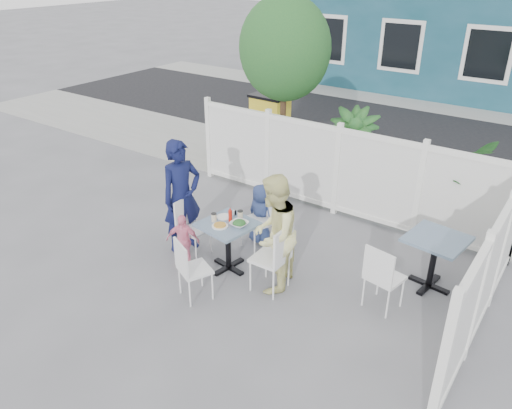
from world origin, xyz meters
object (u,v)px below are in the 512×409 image
Objects in this scene: utility_cabinet at (270,128)px; woman at (274,234)px; toddler at (183,241)px; chair_right at (275,254)px; man at (182,197)px; main_table at (228,234)px; chair_near at (189,266)px; chair_left at (190,223)px; chair_back at (262,214)px; boy at (261,214)px; spare_table at (435,249)px.

woman reaches higher than utility_cabinet.
toddler is (-1.38, -0.32, -0.42)m from woman.
utility_cabinet is at bearing 33.69° from chair_right.
man reaches higher than woman.
main_table is 0.92× the size of chair_near.
chair_back is at bearing 135.50° from chair_left.
boy is at bearing -26.93° from chair_back.
chair_back is (-2.54, -0.46, -0.04)m from spare_table.
utility_cabinet is at bearing 148.33° from spare_table.
chair_right is at bearing 154.38° from chair_back.
chair_left is 0.93× the size of chair_back.
chair_left is (-3.32, -1.26, -0.08)m from spare_table.
chair_left is at bearing -70.78° from utility_cabinet.
spare_table is at bearing 26.14° from main_table.
chair_near is 0.50× the size of man.
man is at bearing 160.65° from chair_near.
toddler reaches higher than main_table.
utility_cabinet reaches higher than spare_table.
utility_cabinet is 4.67m from toddler.
chair_right is 1.82m from man.
chair_right is 0.27m from woman.
main_table is at bearing 99.77° from boy.
utility_cabinet is at bearing 31.09° from man.
chair_right reaches higher than spare_table.
woman is (0.75, 0.87, 0.32)m from chair_near.
chair_right is 0.60× the size of woman.
toddler is (-0.62, 0.54, -0.09)m from chair_near.
utility_cabinet is 4.58m from main_table.
main_table is (2.02, -4.11, -0.11)m from utility_cabinet.
utility_cabinet is 1.54× the size of chair_left.
chair_near is 0.53× the size of woman.
utility_cabinet is 4.20m from man.
chair_right is at bearing -53.57° from utility_cabinet.
toddler is at bearing 23.10° from chair_left.
woman reaches higher than chair_right.
man is (-3.51, -1.20, 0.29)m from spare_table.
chair_left is 1.08× the size of toddler.
main_table is 0.90× the size of chair_left.
chair_right is at bearing -78.18° from man.
chair_left is 0.54× the size of woman.
spare_table is 0.94× the size of chair_near.
chair_back reaches higher than toddler.
spare_table is at bearing -148.64° from chair_back.
chair_back is at bearing 114.32° from chair_near.
chair_right is at bearing 139.63° from boy.
utility_cabinet is 1.68× the size of spare_table.
main_table is 0.81m from chair_back.
chair_back is 1.15× the size of toddler.
man is at bearing -107.08° from chair_left.
spare_table is 3.56m from toddler.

